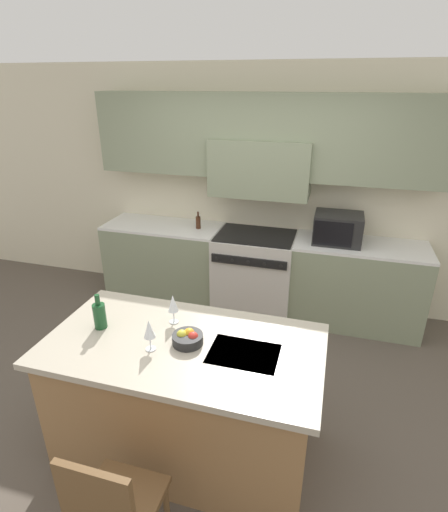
{
  "coord_description": "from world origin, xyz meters",
  "views": [
    {
      "loc": [
        0.81,
        -2.47,
        2.5
      ],
      "look_at": [
        -0.03,
        0.42,
        1.18
      ],
      "focal_mm": 28.0,
      "sensor_mm": 36.0,
      "label": 1
    }
  ],
  "objects": [
    {
      "name": "ground_plane",
      "position": [
        0.0,
        0.0,
        0.0
      ],
      "size": [
        10.0,
        10.0,
        0.0
      ],
      "primitive_type": "plane",
      "color": "brown"
    },
    {
      "name": "back_cabinetry",
      "position": [
        0.0,
        1.87,
        1.6
      ],
      "size": [
        10.0,
        0.46,
        2.7
      ],
      "color": "beige",
      "rests_on": "ground_plane"
    },
    {
      "name": "back_counter",
      "position": [
        -0.0,
        1.62,
        0.47
      ],
      "size": [
        3.63,
        0.62,
        0.94
      ],
      "color": "gray",
      "rests_on": "ground_plane"
    },
    {
      "name": "range_stove",
      "position": [
        0.0,
        1.6,
        0.47
      ],
      "size": [
        0.88,
        0.7,
        0.94
      ],
      "color": "beige",
      "rests_on": "ground_plane"
    },
    {
      "name": "microwave",
      "position": [
        0.86,
        1.62,
        1.09
      ],
      "size": [
        0.49,
        0.39,
        0.31
      ],
      "color": "black",
      "rests_on": "back_counter"
    },
    {
      "name": "kitchen_island",
      "position": [
        -0.05,
        -0.46,
        0.47
      ],
      "size": [
        1.83,
        0.98,
        0.93
      ],
      "color": "olive",
      "rests_on": "ground_plane"
    },
    {
      "name": "island_chair",
      "position": [
        -0.12,
        -1.34,
        0.51
      ],
      "size": [
        0.42,
        0.4,
        0.9
      ],
      "color": "brown",
      "rests_on": "ground_plane"
    },
    {
      "name": "wine_bottle",
      "position": [
        -0.67,
        -0.45,
        1.02
      ],
      "size": [
        0.09,
        0.09,
        0.26
      ],
      "color": "#194723",
      "rests_on": "kitchen_island"
    },
    {
      "name": "wine_glass_near",
      "position": [
        -0.22,
        -0.59,
        1.07
      ],
      "size": [
        0.07,
        0.07,
        0.22
      ],
      "color": "white",
      "rests_on": "kitchen_island"
    },
    {
      "name": "wine_glass_far",
      "position": [
        -0.2,
        -0.25,
        1.07
      ],
      "size": [
        0.07,
        0.07,
        0.22
      ],
      "color": "white",
      "rests_on": "kitchen_island"
    },
    {
      "name": "fruit_bowl",
      "position": [
        -0.02,
        -0.46,
        0.96
      ],
      "size": [
        0.2,
        0.2,
        0.09
      ],
      "color": "black",
      "rests_on": "kitchen_island"
    },
    {
      "name": "oil_bottle_on_counter",
      "position": [
        -0.68,
        1.63,
        1.01
      ],
      "size": [
        0.06,
        0.06,
        0.2
      ],
      "color": "#422314",
      "rests_on": "back_counter"
    }
  ]
}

